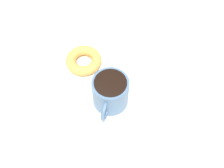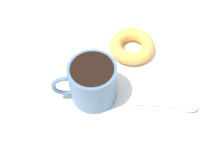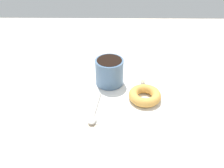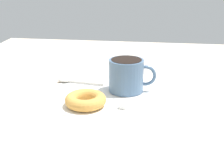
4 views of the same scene
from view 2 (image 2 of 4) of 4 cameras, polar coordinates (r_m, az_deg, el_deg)
name	(u,v)px [view 2 (image 2 of 4)]	position (r cm, az deg, el deg)	size (l,w,h in cm)	color
ground_plane	(98,100)	(63.98, -2.56, -2.86)	(120.00, 120.00, 2.00)	beige
napkin	(112,90)	(63.80, 0.00, -1.08)	(32.08, 32.08, 0.30)	white
coffee_cup	(92,82)	(59.41, -3.67, 0.43)	(12.60, 9.25, 8.71)	slate
donut	(132,46)	(68.91, 3.64, 6.92)	(9.97, 9.97, 2.84)	gold
spoon	(179,106)	(62.57, 12.21, -3.99)	(13.86, 3.38, 0.90)	#B7B2A8
sugar_cube	(91,49)	(69.25, -3.83, 6.33)	(1.41, 1.41, 1.41)	white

